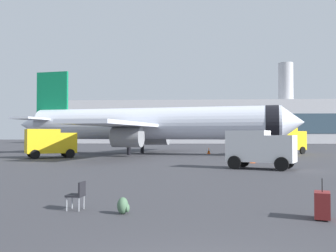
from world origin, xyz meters
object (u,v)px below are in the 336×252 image
Objects in this scene: gate_chair at (78,194)px; service_truck at (50,142)px; fuel_truck at (282,139)px; traveller_backpack at (123,206)px; cargo_van at (260,147)px; airplane_at_gate at (150,124)px; safety_cone_mid at (209,151)px; safety_cone_near at (253,159)px; rolling_suitcase at (322,205)px.

service_truck is at bearing 112.25° from gate_chair.
traveller_backpack is at bearing -110.10° from fuel_truck.
cargo_van is 10.07× the size of traveller_backpack.
airplane_at_gate is 6.78× the size of service_truck.
traveller_backpack is (-4.26, -35.96, -0.15)m from safety_cone_mid.
gate_chair is (-14.69, -35.59, -1.27)m from fuel_truck.
traveller_backpack is (-13.20, -36.08, -1.54)m from fuel_truck.
rolling_suitcase reaches higher than safety_cone_near.
rolling_suitcase reaches higher than safety_cone_mid.
airplane_at_gate is at bearing -168.05° from safety_cone_mid.
rolling_suitcase is (-7.71, -36.47, -1.38)m from fuel_truck.
rolling_suitcase is 2.29× the size of traveller_backpack.
service_truck is at bearing 123.22° from rolling_suitcase.
service_truck is at bearing 114.58° from traveller_backpack.
service_truck is 20.14m from safety_cone_near.
safety_cone_near is 15.61m from safety_cone_mid.
service_truck is 32.20m from rolling_suitcase.
service_truck is 1.09× the size of cargo_van.
airplane_at_gate is 16.29m from fuel_truck.
airplane_at_gate is 5.67× the size of fuel_truck.
safety_cone_near is 0.90× the size of safety_cone_mid.
safety_cone_mid is at bearing -179.22° from fuel_truck.
cargo_van is 4.39× the size of rolling_suitcase.
safety_cone_near is 21.78m from traveller_backpack.
service_truck is at bearing -159.36° from fuel_truck.
cargo_van is 16.73m from gate_chair.
gate_chair is at bearing -113.03° from safety_cone_near.
safety_cone_mid reaches higher than safety_cone_near.
cargo_van is (-6.53, -21.02, -0.32)m from fuel_truck.
gate_chair is (-8.55, -20.12, 0.15)m from safety_cone_near.
traveller_backpack is at bearing -18.14° from gate_chair.
service_truck is 29.21m from traveller_backpack.
airplane_at_gate is 8.01m from safety_cone_mid.
airplane_at_gate is 34.73m from traveller_backpack.
gate_chair is (-6.97, 0.87, 0.11)m from rolling_suitcase.
traveller_backpack is 1.58m from gate_chair.
gate_chair is at bearing 161.86° from traveller_backpack.
gate_chair reaches higher than safety_cone_near.
service_truck is 6.10× the size of gate_chair.
safety_cone_near is at bearing -111.62° from fuel_truck.
service_truck is at bearing 148.62° from cargo_van.
safety_cone_near is 1.46× the size of traveller_backpack.
cargo_van reaches higher than traveller_backpack.
cargo_van is 6.88× the size of safety_cone_near.
airplane_at_gate is 12.34m from service_truck.
rolling_suitcase is at bearing -88.06° from safety_cone_mid.
airplane_at_gate reaches higher than safety_cone_near.
gate_chair is at bearing 172.85° from rolling_suitcase.
rolling_suitcase is at bearing -56.78° from service_truck.
fuel_truck reaches higher than service_truck.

